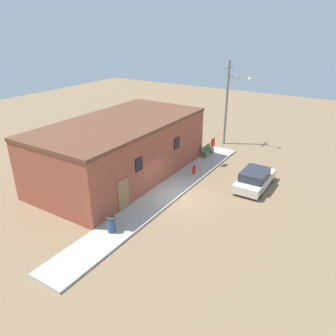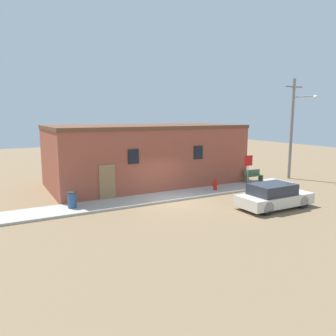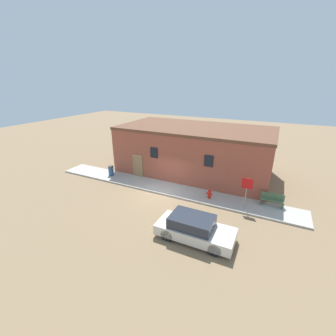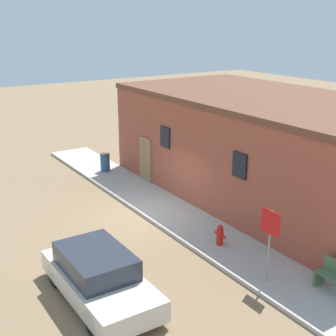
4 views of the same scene
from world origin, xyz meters
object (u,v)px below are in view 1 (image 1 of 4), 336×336
utility_pole (228,100)px  parked_car (255,179)px  fire_hydrant (194,169)px  stop_sign (213,146)px  bench (207,150)px  trash_bin (111,225)px

utility_pole → parked_car: 10.20m
fire_hydrant → stop_sign: 2.86m
stop_sign → bench: (1.66, 1.21, -1.13)m
fire_hydrant → parked_car: size_ratio=0.17×
fire_hydrant → utility_pole: size_ratio=0.09×
stop_sign → parked_car: bearing=-115.4°
utility_pole → parked_car: size_ratio=1.84×
bench → fire_hydrant: bearing=-168.2°
fire_hydrant → trash_bin: 9.43m
trash_bin → bench: bearing=2.6°
stop_sign → utility_pole: utility_pole is taller
bench → trash_bin: bench is taller
fire_hydrant → utility_pole: utility_pole is taller
stop_sign → trash_bin: size_ratio=2.52×
trash_bin → utility_pole: bearing=1.9°
utility_pole → fire_hydrant: bearing=-174.1°
parked_car → fire_hydrant: bearing=96.0°
trash_bin → stop_sign: bearing=-2.8°
stop_sign → bench: stop_sign is taller
bench → utility_pole: 5.49m
utility_pole → trash_bin: bearing=-178.1°
fire_hydrant → utility_pole: 9.13m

